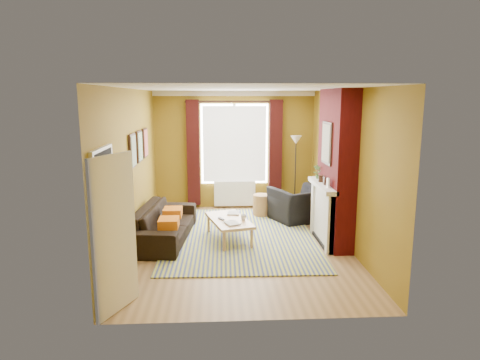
% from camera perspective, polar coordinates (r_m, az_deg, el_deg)
% --- Properties ---
extents(ground, '(5.50, 5.50, 0.00)m').
position_cam_1_polar(ground, '(7.95, 0.10, -8.52)').
color(ground, olive).
rests_on(ground, ground).
extents(room_walls, '(3.82, 5.54, 2.83)m').
position_cam_1_polar(room_walls, '(7.92, 4.60, 1.75)').
color(room_walls, olive).
rests_on(room_walls, ground).
extents(striped_rug, '(2.87, 3.93, 0.02)m').
position_cam_1_polar(striped_rug, '(8.38, -0.02, -7.40)').
color(striped_rug, navy).
rests_on(striped_rug, ground).
extents(sofa, '(1.09, 2.30, 0.65)m').
position_cam_1_polar(sofa, '(8.20, -10.03, -5.67)').
color(sofa, black).
rests_on(sofa, ground).
extents(armchair, '(1.43, 1.36, 0.73)m').
position_cam_1_polar(armchair, '(9.39, 7.98, -3.23)').
color(armchair, black).
rests_on(armchair, ground).
extents(coffee_table, '(0.93, 1.38, 0.42)m').
position_cam_1_polar(coffee_table, '(8.02, -1.49, -5.51)').
color(coffee_table, tan).
rests_on(coffee_table, ground).
extents(wicker_stool, '(0.48, 0.48, 0.49)m').
position_cam_1_polar(wicker_stool, '(9.72, 2.89, -3.37)').
color(wicker_stool, '#A27646').
rests_on(wicker_stool, ground).
extents(floor_lamp, '(0.27, 0.27, 1.78)m').
position_cam_1_polar(floor_lamp, '(10.01, 7.45, 3.73)').
color(floor_lamp, black).
rests_on(floor_lamp, ground).
extents(book_a, '(0.32, 0.37, 0.03)m').
position_cam_1_polar(book_a, '(7.64, -1.85, -5.88)').
color(book_a, '#999999').
rests_on(book_a, coffee_table).
extents(book_b, '(0.26, 0.34, 0.02)m').
position_cam_1_polar(book_b, '(8.38, -1.64, -4.38)').
color(book_b, '#999999').
rests_on(book_b, coffee_table).
extents(mug, '(0.11, 0.11, 0.10)m').
position_cam_1_polar(mug, '(7.91, 0.47, -5.02)').
color(mug, '#999999').
rests_on(mug, coffee_table).
extents(tv_remote, '(0.12, 0.18, 0.02)m').
position_cam_1_polar(tv_remote, '(7.98, -2.55, -5.18)').
color(tv_remote, '#242426').
rests_on(tv_remote, coffee_table).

